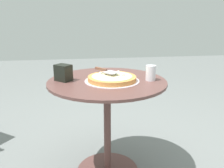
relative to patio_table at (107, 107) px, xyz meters
name	(u,v)px	position (x,y,z in m)	size (l,w,h in m)	color
patio_table	(107,107)	(0.00, 0.00, 0.00)	(0.83, 0.83, 0.74)	brown
pizza_on_tray	(112,79)	(0.03, 0.03, 0.22)	(0.38, 0.38, 0.06)	silver
pizza_server	(106,71)	(-0.04, -0.01, 0.27)	(0.20, 0.17, 0.02)	silver
drinking_cup	(151,73)	(0.05, 0.30, 0.26)	(0.07, 0.07, 0.11)	silver
napkin_dispenser	(63,73)	(-0.03, -0.30, 0.26)	(0.11, 0.08, 0.11)	black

